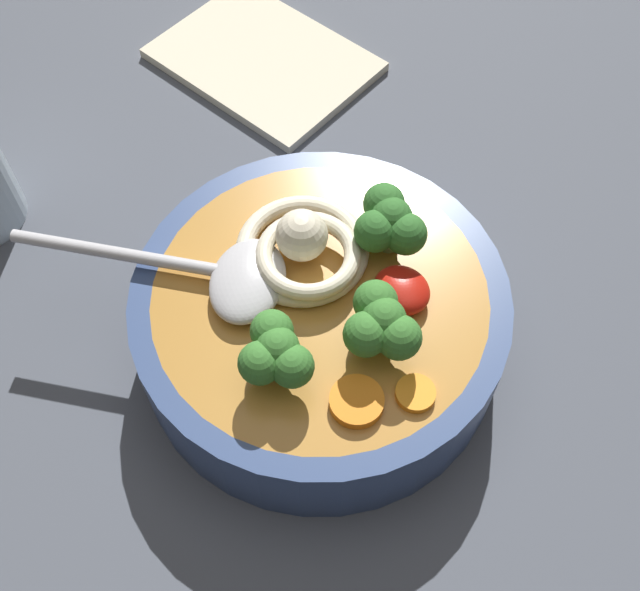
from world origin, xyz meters
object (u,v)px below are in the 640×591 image
noodle_pile (302,246)px  soup_spoon (231,273)px  soup_bowl (320,321)px  folded_napkin (264,60)px

noodle_pile → soup_spoon: noodle_pile is taller
soup_bowl → folded_napkin: size_ratio=1.35×
soup_bowl → soup_spoon: bearing=-141.1°
soup_spoon → noodle_pile: bearing=-146.7°
noodle_pile → folded_napkin: bearing=149.0°
noodle_pile → soup_spoon: bearing=-107.9°
soup_spoon → folded_napkin: size_ratio=0.92×
folded_napkin → soup_bowl: bearing=-29.7°
noodle_pile → soup_spoon: size_ratio=0.57×
noodle_pile → soup_spoon: (-1.39, -4.30, -0.31)cm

